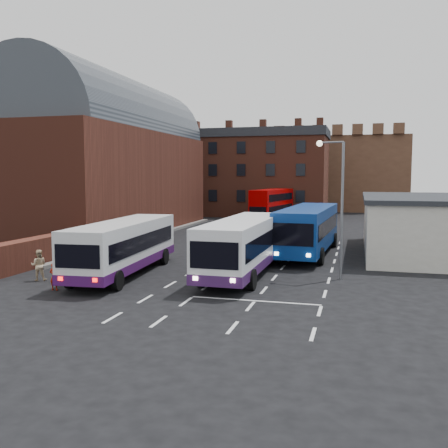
% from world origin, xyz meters
% --- Properties ---
extents(ground, '(180.00, 180.00, 0.00)m').
position_xyz_m(ground, '(0.00, 0.00, 0.00)').
color(ground, black).
extents(railway_station, '(12.00, 28.00, 16.00)m').
position_xyz_m(railway_station, '(-15.50, 21.00, 7.64)').
color(railway_station, '#602B1E').
rests_on(railway_station, ground).
extents(forecourt_wall, '(1.20, 10.00, 1.80)m').
position_xyz_m(forecourt_wall, '(-10.20, 2.00, 0.90)').
color(forecourt_wall, '#602B1E').
rests_on(forecourt_wall, ground).
extents(cream_building, '(10.40, 16.40, 4.25)m').
position_xyz_m(cream_building, '(15.00, 14.00, 2.16)').
color(cream_building, beige).
rests_on(cream_building, ground).
extents(brick_terrace, '(22.00, 10.00, 11.00)m').
position_xyz_m(brick_terrace, '(-6.00, 46.00, 5.50)').
color(brick_terrace, brown).
rests_on(brick_terrace, ground).
extents(castle_keep, '(22.00, 22.00, 12.00)m').
position_xyz_m(castle_keep, '(6.00, 66.00, 6.00)').
color(castle_keep, brown).
rests_on(castle_keep, ground).
extents(bus_white_outbound, '(3.48, 11.46, 3.08)m').
position_xyz_m(bus_white_outbound, '(-3.58, 1.09, 1.82)').
color(bus_white_outbound, silver).
rests_on(bus_white_outbound, ground).
extents(bus_white_inbound, '(3.05, 11.78, 3.21)m').
position_xyz_m(bus_white_inbound, '(3.11, 2.83, 1.89)').
color(bus_white_inbound, white).
rests_on(bus_white_inbound, ground).
extents(bus_blue, '(3.68, 12.76, 3.44)m').
position_xyz_m(bus_blue, '(6.00, 11.18, 2.03)').
color(bus_blue, navy).
rests_on(bus_blue, ground).
extents(bus_red_double, '(3.87, 10.40, 4.06)m').
position_xyz_m(bus_red_double, '(-0.78, 35.42, 2.16)').
color(bus_red_double, '#9D0000').
rests_on(bus_red_double, ground).
extents(street_lamp, '(1.53, 0.52, 7.65)m').
position_xyz_m(street_lamp, '(8.34, 2.93, 4.62)').
color(street_lamp, slate).
rests_on(street_lamp, ground).
extents(pedestrian_red, '(0.52, 0.35, 1.40)m').
position_xyz_m(pedestrian_red, '(-5.11, -3.54, 0.70)').
color(pedestrian_red, '#981606').
rests_on(pedestrian_red, ground).
extents(pedestrian_beige, '(1.02, 0.93, 1.70)m').
position_xyz_m(pedestrian_beige, '(-7.31, -1.72, 0.85)').
color(pedestrian_beige, '#CEB38A').
rests_on(pedestrian_beige, ground).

